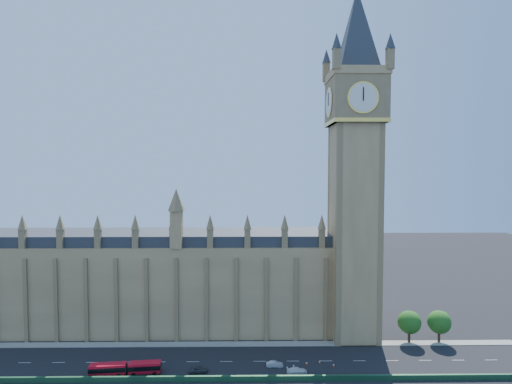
{
  "coord_description": "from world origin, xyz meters",
  "views": [
    {
      "loc": [
        9.96,
        -93.39,
        45.47
      ],
      "look_at": [
        11.26,
        10.0,
        40.18
      ],
      "focal_mm": 28.0,
      "sensor_mm": 36.0,
      "label": 1
    }
  ],
  "objects_px": {
    "red_bus": "(125,369)",
    "car_white": "(297,371)",
    "car_silver": "(275,364)",
    "car_grey": "(198,369)"
  },
  "relations": [
    {
      "from": "red_bus",
      "to": "car_white",
      "type": "relative_size",
      "value": 3.43
    },
    {
      "from": "car_silver",
      "to": "car_white",
      "type": "height_order",
      "value": "car_white"
    },
    {
      "from": "car_grey",
      "to": "car_silver",
      "type": "distance_m",
      "value": 17.62
    },
    {
      "from": "car_white",
      "to": "car_grey",
      "type": "bearing_deg",
      "value": 83.51
    },
    {
      "from": "car_grey",
      "to": "car_silver",
      "type": "xyz_separation_m",
      "value": [
        17.45,
        2.38,
        -0.07
      ]
    },
    {
      "from": "red_bus",
      "to": "car_grey",
      "type": "xyz_separation_m",
      "value": [
        16.22,
        0.75,
        -0.69
      ]
    },
    {
      "from": "car_silver",
      "to": "car_grey",
      "type": "bearing_deg",
      "value": 98.73
    },
    {
      "from": "car_grey",
      "to": "car_white",
      "type": "bearing_deg",
      "value": -97.27
    },
    {
      "from": "car_grey",
      "to": "red_bus",
      "type": "bearing_deg",
      "value": 87.16
    },
    {
      "from": "red_bus",
      "to": "car_white",
      "type": "bearing_deg",
      "value": -5.18
    }
  ]
}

